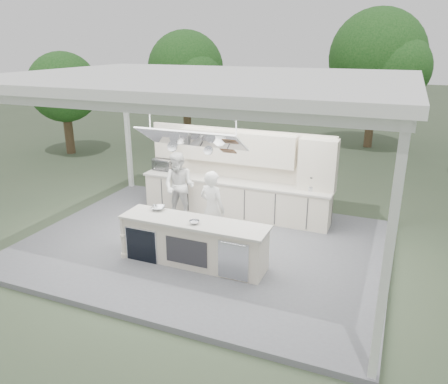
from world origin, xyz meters
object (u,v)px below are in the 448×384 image
at_px(head_chef, 212,209).
at_px(sous_chef, 179,186).
at_px(demo_island, 193,242).
at_px(back_counter, 234,198).

bearing_deg(head_chef, sous_chef, -23.65).
distance_m(demo_island, sous_chef, 2.50).
xyz_separation_m(demo_island, head_chef, (0.04, 0.91, 0.40)).
relative_size(head_chef, sous_chef, 1.00).
bearing_deg(sous_chef, back_counter, 30.79).
bearing_deg(back_counter, demo_island, -86.37).
distance_m(head_chef, sous_chef, 1.82).
relative_size(back_counter, head_chef, 2.89).
relative_size(back_counter, sous_chef, 2.90).
bearing_deg(demo_island, head_chef, 87.77).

